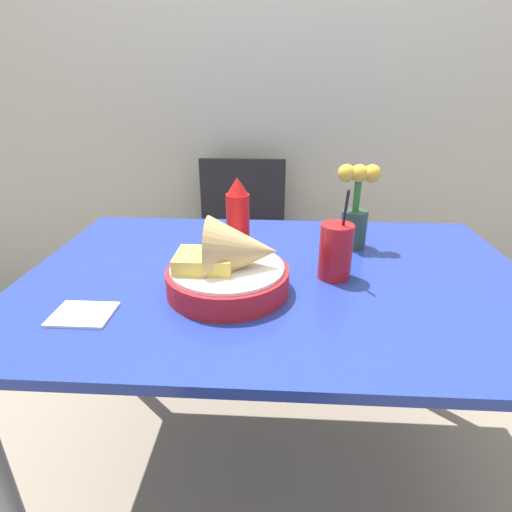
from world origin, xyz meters
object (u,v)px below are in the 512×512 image
ketchup_bottle (240,219)px  flower_vase (357,209)px  chair_far_window (243,238)px  food_basket (234,266)px  drink_cup (337,253)px

ketchup_bottle → flower_vase: (0.33, 0.09, 0.01)m
chair_far_window → food_basket: bearing=-85.8°
ketchup_bottle → drink_cup: (0.25, -0.12, -0.04)m
food_basket → ketchup_bottle: 0.21m
flower_vase → food_basket: bearing=-137.7°
ketchup_bottle → drink_cup: size_ratio=0.96×
chair_far_window → flower_vase: bearing=-58.0°
chair_far_window → ketchup_bottle: (0.06, -0.72, 0.33)m
chair_far_window → drink_cup: 0.94m
drink_cup → flower_vase: bearing=69.3°
flower_vase → chair_far_window: bearing=122.0°
food_basket → flower_vase: size_ratio=1.17×
ketchup_bottle → flower_vase: size_ratio=0.92×
chair_far_window → flower_vase: 0.82m
food_basket → ketchup_bottle: size_ratio=1.27×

